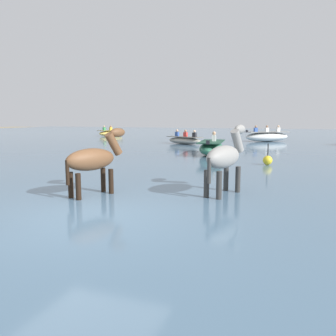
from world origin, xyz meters
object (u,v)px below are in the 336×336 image
boat_far_inshore (267,136)px  boat_distant_west (212,148)px  boat_mid_channel (185,140)px  boat_far_offshore (111,133)px  horse_trailing_bay (93,161)px  horse_lead_grey (225,159)px  channel_buoy (268,160)px

boat_far_inshore → boat_distant_west: boat_far_inshore is taller
boat_distant_west → boat_mid_channel: bearing=118.5°
boat_distant_west → boat_far_offshore: bearing=134.1°
horse_trailing_bay → boat_far_inshore: (2.25, 20.61, -0.42)m
horse_lead_grey → boat_distant_west: horse_lead_grey is taller
horse_trailing_bay → boat_distant_west: size_ratio=0.55×
boat_far_offshore → horse_trailing_bay: bearing=-61.2°
horse_lead_grey → boat_far_offshore: (-15.90, 22.65, -0.55)m
horse_lead_grey → boat_far_offshore: horse_lead_grey is taller
boat_mid_channel → boat_distant_west: (3.33, -6.12, 0.06)m
boat_far_inshore → horse_trailing_bay: bearing=-96.2°
horse_lead_grey → boat_mid_channel: size_ratio=0.66×
horse_lead_grey → horse_trailing_bay: size_ratio=1.04×
horse_trailing_bay → horse_lead_grey: bearing=22.3°
horse_lead_grey → boat_distant_west: size_ratio=0.58×
boat_mid_channel → boat_far_inshore: 6.91m
horse_trailing_bay → channel_buoy: (3.39, 6.84, -0.62)m
boat_mid_channel → boat_far_inshore: bearing=42.6°
horse_lead_grey → boat_distant_west: (-2.34, 8.65, -0.52)m
boat_mid_channel → boat_far_offshore: 12.91m
horse_trailing_bay → boat_mid_channel: 16.19m
boat_mid_channel → channel_buoy: bearing=-55.6°
boat_far_inshore → channel_buoy: 13.81m
horse_trailing_bay → boat_far_offshore: 27.16m
horse_trailing_bay → boat_far_offshore: horse_trailing_bay is taller
horse_lead_grey → boat_mid_channel: horse_lead_grey is taller
horse_trailing_bay → channel_buoy: bearing=63.7°
boat_far_inshore → channel_buoy: (1.13, -13.76, -0.20)m
channel_buoy → boat_far_offshore: bearing=134.1°
horse_trailing_bay → boat_far_inshore: bearing=83.8°
boat_far_inshore → boat_distant_west: 10.94m
boat_mid_channel → boat_distant_west: 6.97m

